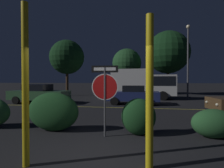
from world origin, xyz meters
The scene contains 15 objects.
ground_plane centered at (0.00, 0.00, 0.00)m, with size 260.00×260.00×0.00m, color black.
road_center_stripe centered at (0.00, 7.77, 0.00)m, with size 36.29×0.12×0.01m, color gold.
stop_sign centered at (-0.10, 1.69, 1.60)m, with size 0.86×0.07×2.29m.
yellow_pole_left centered at (-1.36, -0.48, 1.72)m, with size 0.14×0.14×3.43m, color yellow.
yellow_pole_right centered at (1.20, -0.17, 1.57)m, with size 0.16×0.16×3.14m, color yellow.
hedge_bush_1 centered at (-2.06, 2.04, 0.69)m, with size 1.89×0.78×1.38m, color #1E4C23.
hedge_bush_2 centered at (0.97, 2.03, 0.61)m, with size 1.13×0.71×1.22m, color #19421E.
hedge_bush_3 centered at (3.31, 2.10, 0.45)m, with size 1.34×0.80×0.91m, color #285B2D.
passing_car_1 centered at (-6.97, 9.13, 0.76)m, with size 4.79×2.07×1.52m.
passing_car_2 centered at (0.48, 9.62, 0.73)m, with size 4.15×1.90×1.45m.
delivery_truck centered at (1.38, 13.96, 1.58)m, with size 6.28×2.83×2.94m.
street_lamp centered at (5.64, 14.08, 4.21)m, with size 0.37×0.37×7.21m.
tree_0 centered at (-0.70, 19.77, 4.16)m, with size 3.88×3.88×6.11m.
tree_1 centered at (4.60, 19.39, 5.42)m, with size 5.41×5.41×8.13m.
tree_2 centered at (-7.60, 16.10, 4.62)m, with size 4.09×4.09×6.68m.
Camera 1 is at (1.00, -3.79, 1.80)m, focal length 28.00 mm.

